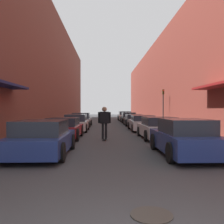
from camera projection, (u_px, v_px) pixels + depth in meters
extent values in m
plane|color=#38383A|center=(108.00, 127.00, 23.55)|extent=(114.73, 114.73, 0.00)
cube|color=gray|center=(67.00, 124.00, 28.61)|extent=(1.80, 52.15, 0.12)
cube|color=gray|center=(147.00, 124.00, 28.91)|extent=(1.80, 52.15, 0.12)
cube|color=brown|center=(42.00, 70.00, 28.45)|extent=(4.00, 52.15, 12.42)
cube|color=#141947|center=(3.00, 84.00, 11.63)|extent=(1.00, 4.80, 0.12)
cube|color=brown|center=(172.00, 83.00, 28.95)|extent=(4.00, 52.15, 9.64)
cube|color=maroon|center=(220.00, 85.00, 11.96)|extent=(1.00, 4.80, 0.12)
cube|color=navy|center=(43.00, 142.00, 9.44)|extent=(1.92, 4.33, 0.62)
cube|color=#232833|center=(41.00, 127.00, 9.21)|extent=(1.69, 2.25, 0.53)
cylinder|color=black|center=(28.00, 142.00, 10.75)|extent=(0.18, 0.66, 0.66)
cylinder|color=black|center=(72.00, 142.00, 10.81)|extent=(0.18, 0.66, 0.66)
cylinder|color=black|center=(3.00, 153.00, 8.06)|extent=(0.18, 0.66, 0.66)
cylinder|color=black|center=(62.00, 152.00, 8.13)|extent=(0.18, 0.66, 0.66)
cube|color=maroon|center=(64.00, 130.00, 14.69)|extent=(1.94, 4.23, 0.58)
cube|color=#232833|center=(63.00, 122.00, 14.47)|extent=(1.68, 2.21, 0.47)
cylinder|color=black|center=(53.00, 131.00, 15.96)|extent=(0.18, 0.70, 0.70)
cylinder|color=black|center=(81.00, 131.00, 16.02)|extent=(0.18, 0.70, 0.70)
cylinder|color=black|center=(43.00, 135.00, 13.36)|extent=(0.18, 0.70, 0.70)
cylinder|color=black|center=(77.00, 135.00, 13.42)|extent=(0.18, 0.70, 0.70)
cube|color=silver|center=(77.00, 125.00, 19.61)|extent=(1.75, 4.37, 0.63)
cube|color=#232833|center=(76.00, 118.00, 19.39)|extent=(1.53, 2.28, 0.53)
cylinder|color=black|center=(68.00, 126.00, 20.94)|extent=(0.18, 0.66, 0.66)
cylinder|color=black|center=(88.00, 126.00, 20.99)|extent=(0.18, 0.66, 0.66)
cylinder|color=black|center=(63.00, 128.00, 18.24)|extent=(0.18, 0.66, 0.66)
cylinder|color=black|center=(86.00, 128.00, 18.30)|extent=(0.18, 0.66, 0.66)
cube|color=gray|center=(81.00, 121.00, 25.07)|extent=(1.87, 4.37, 0.65)
cube|color=#232833|center=(81.00, 116.00, 24.85)|extent=(1.64, 2.28, 0.54)
cylinder|color=black|center=(74.00, 123.00, 26.40)|extent=(0.18, 0.62, 0.62)
cylinder|color=black|center=(91.00, 123.00, 26.45)|extent=(0.18, 0.62, 0.62)
cylinder|color=black|center=(71.00, 124.00, 23.70)|extent=(0.18, 0.62, 0.62)
cylinder|color=black|center=(90.00, 124.00, 23.75)|extent=(0.18, 0.62, 0.62)
cube|color=navy|center=(183.00, 142.00, 9.37)|extent=(1.75, 4.39, 0.67)
cube|color=#232833|center=(185.00, 126.00, 9.15)|extent=(1.54, 2.28, 0.53)
cylinder|color=black|center=(154.00, 142.00, 10.71)|extent=(0.18, 0.68, 0.68)
cylinder|color=black|center=(193.00, 141.00, 10.76)|extent=(0.18, 0.68, 0.68)
cylinder|color=black|center=(171.00, 153.00, 7.99)|extent=(0.18, 0.68, 0.68)
cylinder|color=black|center=(223.00, 152.00, 8.04)|extent=(0.18, 0.68, 0.68)
cube|color=silver|center=(158.00, 130.00, 14.75)|extent=(1.95, 4.32, 0.63)
cube|color=#232833|center=(159.00, 121.00, 14.52)|extent=(1.69, 2.26, 0.49)
cylinder|color=black|center=(139.00, 131.00, 16.05)|extent=(0.18, 0.62, 0.62)
cylinder|color=black|center=(168.00, 131.00, 16.11)|extent=(0.18, 0.62, 0.62)
cylinder|color=black|center=(146.00, 136.00, 13.39)|extent=(0.18, 0.62, 0.62)
cylinder|color=black|center=(180.00, 136.00, 13.45)|extent=(0.18, 0.62, 0.62)
cube|color=#B7B7BC|center=(142.00, 124.00, 20.28)|extent=(1.96, 4.73, 0.65)
cube|color=#232833|center=(142.00, 118.00, 20.04)|extent=(1.69, 2.47, 0.44)
cylinder|color=black|center=(129.00, 126.00, 21.71)|extent=(0.18, 0.61, 0.61)
cylinder|color=black|center=(150.00, 126.00, 21.77)|extent=(0.18, 0.61, 0.61)
cylinder|color=black|center=(133.00, 128.00, 18.80)|extent=(0.18, 0.61, 0.61)
cylinder|color=black|center=(157.00, 128.00, 18.85)|extent=(0.18, 0.61, 0.61)
cube|color=#515459|center=(133.00, 121.00, 26.29)|extent=(1.81, 4.45, 0.61)
cube|color=#232833|center=(134.00, 116.00, 26.06)|extent=(1.57, 2.32, 0.40)
cylinder|color=black|center=(124.00, 122.00, 27.64)|extent=(0.18, 0.68, 0.68)
cylinder|color=black|center=(140.00, 122.00, 27.69)|extent=(0.18, 0.68, 0.68)
cylinder|color=black|center=(126.00, 123.00, 24.89)|extent=(0.18, 0.68, 0.68)
cylinder|color=black|center=(144.00, 123.00, 24.95)|extent=(0.18, 0.68, 0.68)
cube|color=black|center=(128.00, 119.00, 32.21)|extent=(1.83, 4.67, 0.62)
cube|color=#232833|center=(128.00, 114.00, 31.97)|extent=(1.60, 2.44, 0.53)
cylinder|color=black|center=(121.00, 120.00, 33.63)|extent=(0.18, 0.61, 0.61)
cylinder|color=black|center=(134.00, 120.00, 33.68)|extent=(0.18, 0.61, 0.61)
cylinder|color=black|center=(122.00, 121.00, 30.74)|extent=(0.18, 0.61, 0.61)
cylinder|color=black|center=(137.00, 121.00, 30.80)|extent=(0.18, 0.61, 0.61)
cube|color=silver|center=(125.00, 117.00, 37.94)|extent=(1.96, 4.03, 0.70)
cube|color=#232833|center=(125.00, 113.00, 37.74)|extent=(1.71, 2.10, 0.51)
cylinder|color=black|center=(118.00, 118.00, 39.16)|extent=(0.18, 0.69, 0.69)
cylinder|color=black|center=(130.00, 118.00, 39.22)|extent=(0.18, 0.69, 0.69)
cylinder|color=black|center=(119.00, 119.00, 36.68)|extent=(0.18, 0.69, 0.69)
cylinder|color=black|center=(132.00, 119.00, 36.74)|extent=(0.18, 0.69, 0.69)
cube|color=black|center=(104.00, 139.00, 14.01)|extent=(0.20, 0.78, 0.02)
cylinder|color=beige|center=(103.00, 139.00, 14.26)|extent=(0.03, 0.06, 0.06)
cylinder|color=beige|center=(106.00, 139.00, 14.26)|extent=(0.03, 0.06, 0.06)
cylinder|color=beige|center=(103.00, 140.00, 13.76)|extent=(0.03, 0.06, 0.06)
cylinder|color=beige|center=(106.00, 140.00, 13.77)|extent=(0.03, 0.06, 0.06)
cylinder|color=black|center=(103.00, 131.00, 14.00)|extent=(0.13, 0.13, 0.86)
cylinder|color=black|center=(106.00, 131.00, 14.01)|extent=(0.13, 0.13, 0.86)
cube|color=black|center=(104.00, 118.00, 14.00)|extent=(0.51, 0.23, 0.66)
sphere|color=#8C664C|center=(104.00, 109.00, 13.99)|extent=(0.28, 0.28, 0.28)
cylinder|color=black|center=(99.00, 118.00, 13.99)|extent=(0.10, 0.10, 0.62)
cylinder|color=black|center=(110.00, 118.00, 14.01)|extent=(0.10, 0.10, 0.62)
cylinder|color=#332D28|center=(152.00, 215.00, 4.09)|extent=(0.70, 0.70, 0.02)
cylinder|color=#2D2D2D|center=(163.00, 108.00, 22.52)|extent=(0.10, 0.10, 3.41)
cube|color=#332D0F|center=(163.00, 92.00, 22.50)|extent=(0.16, 0.16, 0.45)
sphere|color=red|center=(163.00, 90.00, 22.41)|extent=(0.11, 0.11, 0.11)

